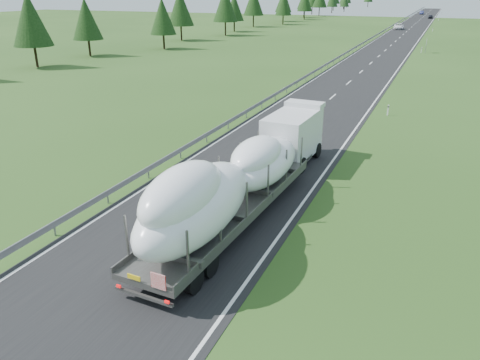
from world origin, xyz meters
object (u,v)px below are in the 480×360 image
at_px(distant_car_dark, 431,17).
at_px(boat_truck, 242,173).
at_px(distant_van, 399,26).
at_px(distant_car_blue, 422,13).
at_px(highway_sign, 427,43).

bearing_deg(distant_car_dark, boat_truck, -90.01).
bearing_deg(distant_car_dark, distant_van, -95.51).
relative_size(distant_van, distant_car_blue, 1.27).
bearing_deg(distant_van, boat_truck, -91.46).
height_order(highway_sign, distant_van, highway_sign).
distance_m(boat_truck, distant_van, 128.29).
relative_size(boat_truck, distant_van, 3.47).
height_order(boat_truck, distant_car_blue, boat_truck).
relative_size(distant_car_dark, distant_car_blue, 0.89).
distance_m(distant_car_dark, distant_car_blue, 33.10).
bearing_deg(highway_sign, distant_car_blue, 93.59).
bearing_deg(distant_car_blue, boat_truck, -88.73).
xyz_separation_m(highway_sign, boat_truck, (-5.13, -74.43, 0.55)).
distance_m(boat_truck, distant_car_blue, 220.55).
distance_m(highway_sign, boat_truck, 74.61).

